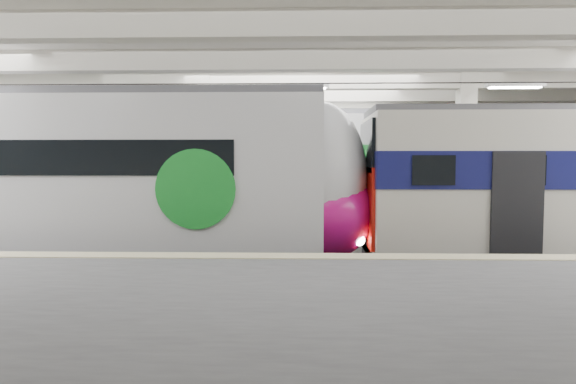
{
  "coord_description": "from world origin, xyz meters",
  "views": [
    {
      "loc": [
        0.0,
        -11.79,
        2.79
      ],
      "look_at": [
        -0.34,
        1.0,
        2.0
      ],
      "focal_mm": 30.0,
      "sensor_mm": 36.0,
      "label": 1
    }
  ],
  "objects": [
    {
      "name": "station_hall",
      "position": [
        0.0,
        -1.74,
        3.24
      ],
      "size": [
        36.0,
        24.0,
        5.75
      ],
      "color": "black",
      "rests_on": "ground"
    },
    {
      "name": "modern_emu",
      "position": [
        -4.59,
        -0.0,
        2.21
      ],
      "size": [
        13.96,
        2.88,
        4.5
      ],
      "color": "silver",
      "rests_on": "ground"
    },
    {
      "name": "far_train",
      "position": [
        -4.62,
        5.5,
        2.37
      ],
      "size": [
        14.44,
        3.1,
        4.58
      ],
      "rotation": [
        0.0,
        0.0,
        0.01
      ],
      "color": "silver",
      "rests_on": "ground"
    }
  ]
}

